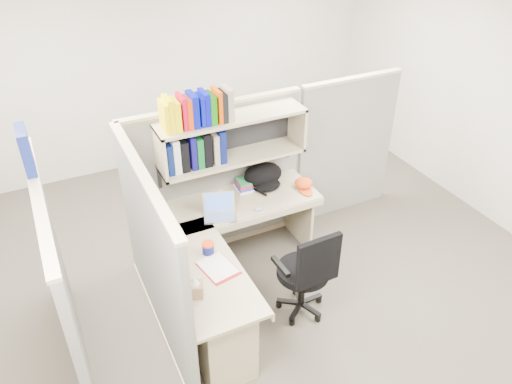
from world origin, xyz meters
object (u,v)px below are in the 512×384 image
desk (226,296)px  backpack (265,177)px  task_chair (305,285)px  snack_canister (208,248)px  laptop (220,208)px

desk → backpack: size_ratio=4.36×
backpack → task_chair: task_chair is taller
backpack → snack_canister: (-0.89, -0.71, -0.07)m
task_chair → backpack: bearing=82.8°
desk → backpack: 1.34m
desk → task_chair: (0.71, -0.09, -0.09)m
backpack → task_chair: (-0.13, -1.05, -0.50)m
backpack → snack_canister: bearing=-145.1°
laptop → backpack: size_ratio=0.74×
snack_canister → task_chair: 0.94m
desk → laptop: 0.82m
laptop → desk: bearing=-91.3°
snack_canister → task_chair: (0.75, -0.34, -0.44)m
desk → task_chair: bearing=-7.0°
desk → backpack: backpack is taller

